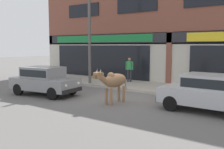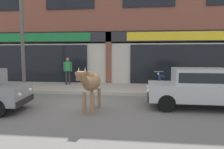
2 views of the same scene
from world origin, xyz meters
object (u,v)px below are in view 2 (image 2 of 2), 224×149
cow (91,83)px  car_1 (198,86)px  motorcycle_0 (162,81)px  motorcycle_1 (188,82)px  utility_pole (22,27)px  pedestrian (68,68)px

cow → car_1: cow is taller
motorcycle_0 → motorcycle_1: bearing=1.7°
cow → motorcycle_1: 6.11m
cow → utility_pole: utility_pole is taller
car_1 → utility_pole: size_ratio=0.57×
motorcycle_1 → utility_pole: 8.99m
pedestrian → utility_pole: 3.44m
cow → utility_pole: size_ratio=0.34×
car_1 → motorcycle_1: car_1 is taller
motorcycle_0 → utility_pole: utility_pole is taller
motorcycle_0 → utility_pole: size_ratio=0.28×
pedestrian → utility_pole: utility_pole is taller
utility_pole → pedestrian: bearing=51.3°
cow → motorcycle_1: cow is taller
motorcycle_1 → utility_pole: bearing=-172.2°
cow → car_1: bearing=14.2°
cow → car_1: size_ratio=0.59×
utility_pole → motorcycle_0: bearing=8.9°
cow → motorcycle_1: bearing=46.8°
motorcycle_0 → motorcycle_1: 1.34m
car_1 → motorcycle_0: (-0.94, 3.45, -0.28)m
motorcycle_1 → cow: bearing=-133.2°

